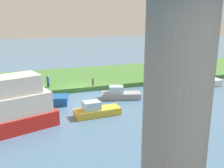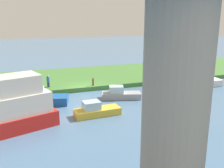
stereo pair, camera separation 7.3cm
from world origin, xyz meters
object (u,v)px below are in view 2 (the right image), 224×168
(houseboat_blue, at_px, (120,94))
(riverboat_paddlewheel, at_px, (96,110))
(motorboat_red, at_px, (200,81))
(person_on_bank, at_px, (48,81))
(marker_buoy, at_px, (201,116))
(mooring_post, at_px, (93,82))
(bridge_pylon, at_px, (175,109))
(motorboat_white, at_px, (39,98))

(houseboat_blue, distance_m, riverboat_paddlewheel, 5.26)
(houseboat_blue, distance_m, motorboat_red, 10.98)
(person_on_bank, height_order, marker_buoy, person_on_bank)
(houseboat_blue, relative_size, riverboat_paddlewheel, 1.06)
(houseboat_blue, relative_size, marker_buoy, 8.40)
(mooring_post, bearing_deg, houseboat_blue, 113.22)
(bridge_pylon, relative_size, houseboat_blue, 2.16)
(mooring_post, height_order, motorboat_red, motorboat_red)
(houseboat_blue, bearing_deg, mooring_post, -66.78)
(houseboat_blue, height_order, motorboat_red, motorboat_red)
(person_on_bank, height_order, motorboat_red, person_on_bank)
(bridge_pylon, height_order, marker_buoy, bridge_pylon)
(riverboat_paddlewheel, bearing_deg, houseboat_blue, -134.43)
(motorboat_red, distance_m, marker_buoy, 10.91)
(person_on_bank, height_order, motorboat_white, person_on_bank)
(person_on_bank, bearing_deg, motorboat_white, 72.58)
(houseboat_blue, distance_m, motorboat_white, 8.03)
(mooring_post, height_order, riverboat_paddlewheel, mooring_post)
(bridge_pylon, relative_size, mooring_post, 10.50)
(motorboat_red, distance_m, riverboat_paddlewheel, 15.43)
(riverboat_paddlewheel, bearing_deg, motorboat_white, -47.18)
(houseboat_blue, xyz_separation_m, riverboat_paddlewheel, (3.68, 3.76, -0.01))
(mooring_post, distance_m, riverboat_paddlewheel, 8.08)
(mooring_post, xyz_separation_m, marker_buoy, (-6.02, 11.46, -0.68))
(person_on_bank, relative_size, motorboat_red, 0.27)
(riverboat_paddlewheel, xyz_separation_m, motorboat_white, (4.30, -4.64, 0.14))
(person_on_bank, xyz_separation_m, riverboat_paddlewheel, (-2.96, 8.92, -0.74))
(riverboat_paddlewheel, bearing_deg, person_on_bank, -71.64)
(motorboat_white, bearing_deg, person_on_bank, -107.42)
(riverboat_paddlewheel, bearing_deg, marker_buoy, 155.51)
(marker_buoy, bearing_deg, motorboat_white, -33.99)
(motorboat_red, height_order, riverboat_paddlewheel, motorboat_red)
(houseboat_blue, bearing_deg, person_on_bank, -37.82)
(mooring_post, height_order, marker_buoy, mooring_post)
(person_on_bank, xyz_separation_m, motorboat_red, (-17.54, 3.88, -0.60))
(bridge_pylon, xyz_separation_m, person_on_bank, (2.98, -20.44, -3.33))
(mooring_post, bearing_deg, person_on_bank, -12.48)
(mooring_post, height_order, houseboat_blue, mooring_post)
(motorboat_red, xyz_separation_m, marker_buoy, (6.63, 8.66, -0.35))
(riverboat_paddlewheel, height_order, motorboat_white, motorboat_white)
(bridge_pylon, bearing_deg, riverboat_paddlewheel, -89.89)
(person_on_bank, bearing_deg, riverboat_paddlewheel, 108.36)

